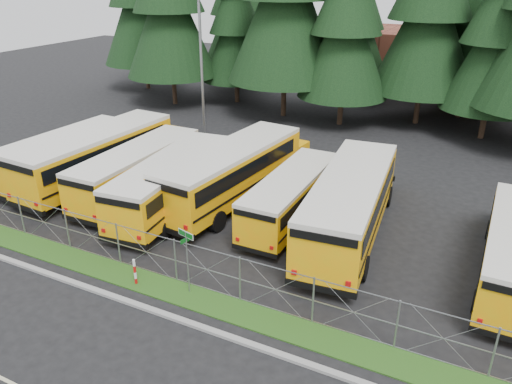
# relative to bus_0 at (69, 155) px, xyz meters

# --- Properties ---
(ground) EXTENTS (120.00, 120.00, 0.00)m
(ground) POSITION_rel_bus_0_xyz_m (13.42, -5.51, -1.40)
(ground) COLOR black
(ground) RESTS_ON ground
(curb) EXTENTS (50.00, 0.25, 0.12)m
(curb) POSITION_rel_bus_0_xyz_m (13.42, -8.61, -1.34)
(curb) COLOR gray
(curb) RESTS_ON ground
(grass_verge) EXTENTS (50.00, 1.40, 0.06)m
(grass_verge) POSITION_rel_bus_0_xyz_m (13.42, -7.21, -1.37)
(grass_verge) COLOR #1D4E16
(grass_verge) RESTS_ON ground
(chainlink_fence) EXTENTS (44.00, 0.10, 2.00)m
(chainlink_fence) POSITION_rel_bus_0_xyz_m (13.42, -6.51, -0.40)
(chainlink_fence) COLOR gray
(chainlink_fence) RESTS_ON ground
(brick_building) EXTENTS (22.00, 10.00, 6.00)m
(brick_building) POSITION_rel_bus_0_xyz_m (19.42, 34.49, 1.60)
(brick_building) COLOR brown
(brick_building) RESTS_ON ground
(bus_0) EXTENTS (3.11, 10.81, 2.80)m
(bus_0) POSITION_rel_bus_0_xyz_m (0.00, 0.00, 0.00)
(bus_0) COLOR #FF9908
(bus_0) RESTS_ON ground
(bus_1) EXTENTS (3.56, 12.44, 3.23)m
(bus_1) POSITION_rel_bus_0_xyz_m (2.46, 0.30, 0.21)
(bus_1) COLOR #FF9908
(bus_1) RESTS_ON ground
(bus_2) EXTENTS (2.72, 10.84, 2.83)m
(bus_2) POSITION_rel_bus_0_xyz_m (5.64, -0.03, 0.01)
(bus_2) COLOR #FF9908
(bus_2) RESTS_ON ground
(bus_3) EXTENTS (3.72, 11.28, 2.90)m
(bus_3) POSITION_rel_bus_0_xyz_m (8.42, -0.70, 0.05)
(bus_3) COLOR #FF9908
(bus_3) RESTS_ON ground
(bus_4) EXTENTS (4.10, 12.42, 3.19)m
(bus_4) POSITION_rel_bus_0_xyz_m (10.83, 1.60, 0.20)
(bus_4) COLOR #FF9908
(bus_4) RESTS_ON ground
(bus_5) EXTENTS (2.36, 9.78, 2.56)m
(bus_5) POSITION_rel_bus_0_xyz_m (14.57, 0.85, -0.12)
(bus_5) COLOR #FF9908
(bus_5) RESTS_ON ground
(bus_6) EXTENTS (4.12, 12.64, 3.25)m
(bus_6) POSITION_rel_bus_0_xyz_m (17.67, 0.50, 0.23)
(bus_6) COLOR #FF9908
(bus_6) RESTS_ON ground
(street_sign) EXTENTS (0.82, 0.54, 2.81)m
(street_sign) POSITION_rel_bus_0_xyz_m (13.33, -6.95, 0.63)
(street_sign) COLOR gray
(street_sign) RESTS_ON ground
(striped_bollard) EXTENTS (0.11, 0.11, 1.20)m
(striped_bollard) POSITION_rel_bus_0_xyz_m (11.06, -7.47, -0.80)
(striped_bollard) COLOR #B20C0C
(striped_bollard) RESTS_ON ground
(light_standard) EXTENTS (0.70, 0.35, 10.14)m
(light_standard) POSITION_rel_bus_0_xyz_m (3.52, 9.95, 4.10)
(light_standard) COLOR gray
(light_standard) RESTS_ON ground
(conifer_1) EXTENTS (8.29, 8.29, 18.33)m
(conifer_1) POSITION_rel_bus_0_xyz_m (-4.72, 17.85, 7.76)
(conifer_1) COLOR black
(conifer_1) RESTS_ON ground
(conifer_2) EXTENTS (6.40, 6.40, 14.16)m
(conifer_2) POSITION_rel_bus_0_xyz_m (0.23, 21.11, 5.68)
(conifer_2) COLOR black
(conifer_2) RESTS_ON ground
(conifer_4) EXTENTS (7.20, 7.20, 15.93)m
(conifer_4) POSITION_rel_bus_0_xyz_m (11.42, 18.37, 6.57)
(conifer_4) COLOR black
(conifer_4) RESTS_ON ground
(conifer_5) EXTENTS (8.27, 8.27, 18.28)m
(conifer_5) POSITION_rel_bus_0_xyz_m (17.01, 21.52, 7.74)
(conifer_5) COLOR black
(conifer_5) RESTS_ON ground
(conifer_6) EXTENTS (7.00, 7.00, 15.49)m
(conifer_6) POSITION_rel_bus_0_xyz_m (22.23, 19.71, 6.34)
(conifer_6) COLOR black
(conifer_6) RESTS_ON ground
(conifer_10) EXTENTS (7.50, 7.50, 16.59)m
(conifer_10) POSITION_rel_bus_0_xyz_m (-2.49, 26.63, 6.89)
(conifer_10) COLOR black
(conifer_10) RESTS_ON ground
(conifer_11) EXTENTS (6.69, 6.69, 14.81)m
(conifer_11) POSITION_rel_bus_0_xyz_m (9.78, 26.92, 6.00)
(conifer_11) COLOR black
(conifer_11) RESTS_ON ground
(conifer_12) EXTENTS (7.89, 7.89, 17.44)m
(conifer_12) POSITION_rel_bus_0_xyz_m (19.99, 25.09, 7.32)
(conifer_12) COLOR black
(conifer_12) RESTS_ON ground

